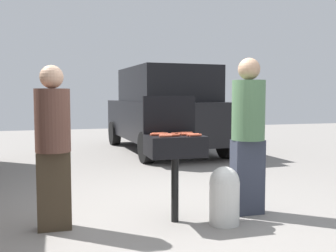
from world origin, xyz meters
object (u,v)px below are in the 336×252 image
object	(u,v)px
parked_minivan	(165,109)
hot_dog_6	(158,134)
bbq_grill	(175,149)
hot_dog_12	(187,134)
hot_dog_1	(169,135)
hot_dog_5	(184,134)
hot_dog_3	(165,135)
hot_dog_0	(174,135)
propane_tank	(224,194)
person_right	(248,130)
hot_dog_2	(177,133)
hot_dog_13	(193,135)
hot_dog_8	(187,134)
hot_dog_9	(193,135)
hot_dog_4	(162,134)
hot_dog_15	(186,133)
hot_dog_11	(156,134)
hot_dog_10	(165,136)
hot_dog_14	(158,133)
hot_dog_7	(196,135)
person_left	(53,141)

from	to	relation	value
parked_minivan	hot_dog_6	bearing A→B (deg)	69.88
bbq_grill	hot_dog_12	world-z (taller)	hot_dog_12
hot_dog_1	hot_dog_5	world-z (taller)	same
hot_dog_3	hot_dog_12	world-z (taller)	same
hot_dog_0	propane_tank	xyz separation A→B (m)	(0.53, -0.12, -0.63)
hot_dog_0	person_right	world-z (taller)	person_right
bbq_grill	hot_dog_2	distance (m)	0.18
hot_dog_3	parked_minivan	size ratio (longest dim) A/B	0.03
hot_dog_3	hot_dog_13	distance (m)	0.30
hot_dog_1	hot_dog_8	world-z (taller)	same
person_right	hot_dog_8	bearing A→B (deg)	8.29
hot_dog_2	person_right	xyz separation A→B (m)	(0.84, -0.03, 0.02)
hot_dog_0	hot_dog_9	xyz separation A→B (m)	(0.20, -0.02, 0.00)
hot_dog_1	hot_dog_4	distance (m)	0.13
hot_dog_2	person_right	world-z (taller)	person_right
bbq_grill	hot_dog_15	world-z (taller)	hot_dog_15
hot_dog_2	hot_dog_11	size ratio (longest dim) A/B	1.00
hot_dog_10	hot_dog_14	size ratio (longest dim) A/B	1.00
propane_tank	parked_minivan	distance (m)	5.51
hot_dog_2	hot_dog_13	xyz separation A→B (m)	(0.12, -0.17, 0.00)
bbq_grill	hot_dog_5	distance (m)	0.19
hot_dog_1	hot_dog_7	xyz separation A→B (m)	(0.25, -0.14, 0.00)
hot_dog_2	propane_tank	bearing A→B (deg)	-34.96
hot_dog_13	parked_minivan	bearing A→B (deg)	77.60
hot_dog_3	hot_dog_12	bearing A→B (deg)	17.33
hot_dog_4	hot_dog_10	xyz separation A→B (m)	(-0.03, -0.24, 0.00)
hot_dog_8	hot_dog_14	world-z (taller)	same
hot_dog_0	hot_dog_4	bearing A→B (deg)	107.44
hot_dog_15	person_right	size ratio (longest dim) A/B	0.07
hot_dog_2	bbq_grill	bearing A→B (deg)	-121.35
hot_dog_6	parked_minivan	size ratio (longest dim) A/B	0.03
bbq_grill	hot_dog_10	world-z (taller)	hot_dog_10
hot_dog_10	person_left	distance (m)	1.13
hot_dog_9	propane_tank	world-z (taller)	hot_dog_9
hot_dog_2	hot_dog_3	distance (m)	0.21
hot_dog_8	hot_dog_10	xyz separation A→B (m)	(-0.27, -0.10, 0.00)
hot_dog_15	bbq_grill	bearing A→B (deg)	-146.27
hot_dog_8	parked_minivan	bearing A→B (deg)	77.00
hot_dog_5	hot_dog_7	bearing A→B (deg)	-63.92
hot_dog_1	hot_dog_2	xyz separation A→B (m)	(0.12, 0.10, 0.00)
propane_tank	hot_dog_2	bearing A→B (deg)	145.04
hot_dog_11	hot_dog_12	xyz separation A→B (m)	(0.34, -0.03, 0.00)
bbq_grill	hot_dog_11	size ratio (longest dim) A/B	7.22
person_left	hot_dog_11	bearing A→B (deg)	-15.74
hot_dog_3	hot_dog_6	xyz separation A→B (m)	(-0.06, 0.08, 0.00)
hot_dog_1	hot_dog_5	bearing A→B (deg)	5.98
hot_dog_1	hot_dog_7	size ratio (longest dim) A/B	1.00
hot_dog_3	hot_dog_8	bearing A→B (deg)	1.89
hot_dog_11	parked_minivan	distance (m)	5.34
person_left	person_right	bearing A→B (deg)	-15.14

